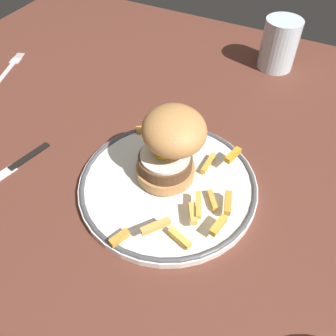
# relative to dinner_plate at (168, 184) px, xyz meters

# --- Properties ---
(ground_plane) EXTENTS (1.33, 1.08, 0.04)m
(ground_plane) POSITION_rel_dinner_plate_xyz_m (-0.02, 0.05, -0.03)
(ground_plane) COLOR brown
(dinner_plate) EXTENTS (0.28, 0.28, 0.02)m
(dinner_plate) POSITION_rel_dinner_plate_xyz_m (0.00, 0.00, 0.00)
(dinner_plate) COLOR white
(dinner_plate) RESTS_ON ground_plane
(burger) EXTENTS (0.14, 0.14, 0.12)m
(burger) POSITION_rel_dinner_plate_xyz_m (-0.00, 0.02, 0.07)
(burger) COLOR tan
(burger) RESTS_ON dinner_plate
(fries_pile) EXTENTS (0.22, 0.25, 0.03)m
(fries_pile) POSITION_rel_dinner_plate_xyz_m (0.04, -0.02, 0.02)
(fries_pile) COLOR gold
(fries_pile) RESTS_ON dinner_plate
(water_glass) EXTENTS (0.08, 0.08, 0.11)m
(water_glass) POSITION_rel_dinner_plate_xyz_m (0.06, 0.43, 0.04)
(water_glass) COLOR silver
(water_glass) RESTS_ON ground_plane
(fork) EXTENTS (0.06, 0.14, 0.00)m
(fork) POSITION_rel_dinner_plate_xyz_m (-0.48, 0.15, -0.01)
(fork) COLOR silver
(fork) RESTS_ON ground_plane
(knife) EXTENTS (0.05, 0.18, 0.01)m
(knife) POSITION_rel_dinner_plate_xyz_m (-0.25, -0.08, -0.01)
(knife) COLOR black
(knife) RESTS_ON ground_plane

